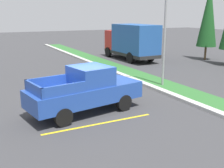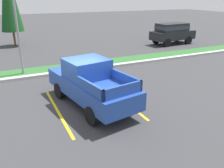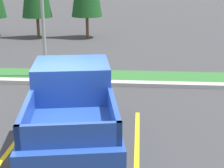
# 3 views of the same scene
# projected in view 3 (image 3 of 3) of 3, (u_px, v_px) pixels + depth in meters

# --- Properties ---
(ground_plane) EXTENTS (120.00, 120.00, 0.00)m
(ground_plane) POSITION_uv_depth(u_px,v_px,m) (58.00, 144.00, 8.59)
(ground_plane) COLOR #38383A
(parking_line_near) EXTENTS (0.12, 4.80, 0.01)m
(parking_line_near) POSITION_uv_depth(u_px,v_px,m) (13.00, 145.00, 8.52)
(parking_line_near) COLOR yellow
(parking_line_near) RESTS_ON ground
(parking_line_far) EXTENTS (0.12, 4.80, 0.01)m
(parking_line_far) POSITION_uv_depth(u_px,v_px,m) (137.00, 150.00, 8.29)
(parking_line_far) COLOR yellow
(parking_line_far) RESTS_ON ground
(curb_strip) EXTENTS (56.00, 0.40, 0.15)m
(curb_strip) POSITION_uv_depth(u_px,v_px,m) (87.00, 83.00, 13.32)
(curb_strip) COLOR #B2B2AD
(curb_strip) RESTS_ON ground
(grass_median) EXTENTS (56.00, 1.80, 0.06)m
(grass_median) POSITION_uv_depth(u_px,v_px,m) (91.00, 76.00, 14.38)
(grass_median) COLOR #2D662D
(grass_median) RESTS_ON ground
(pickup_truck_main) EXTENTS (2.75, 5.47, 2.10)m
(pickup_truck_main) POSITION_uv_depth(u_px,v_px,m) (73.00, 108.00, 8.14)
(pickup_truck_main) COLOR black
(pickup_truck_main) RESTS_ON ground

